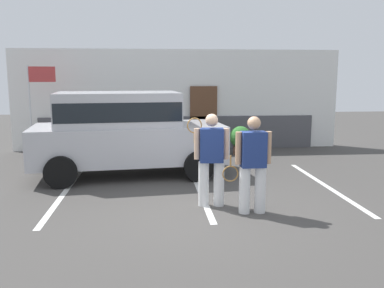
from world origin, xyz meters
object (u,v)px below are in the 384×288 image
tennis_player_woman (253,164)px  potted_plant_by_porch (240,139)px  flag_pole (36,93)px  parked_suv (125,129)px  tennis_player_man (211,158)px

tennis_player_woman → potted_plant_by_porch: tennis_player_woman is taller
potted_plant_by_porch → flag_pole: flag_pole is taller
parked_suv → tennis_player_man: size_ratio=2.72×
tennis_player_man → tennis_player_woman: bearing=148.7°
tennis_player_woman → flag_pole: size_ratio=0.63×
tennis_player_woman → potted_plant_by_porch: (0.97, 5.57, -0.41)m
tennis_player_man → potted_plant_by_porch: bearing=-103.6°
tennis_player_woman → flag_pole: (-5.18, 5.68, 1.02)m
tennis_player_man → flag_pole: flag_pole is taller
flag_pole → potted_plant_by_porch: bearing=-1.0°
tennis_player_woman → flag_pole: 7.75m
tennis_player_man → potted_plant_by_porch: 5.36m
tennis_player_man → potted_plant_by_porch: size_ratio=1.97×
tennis_player_man → potted_plant_by_porch: tennis_player_man is taller
tennis_player_man → tennis_player_woman: size_ratio=1.00×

